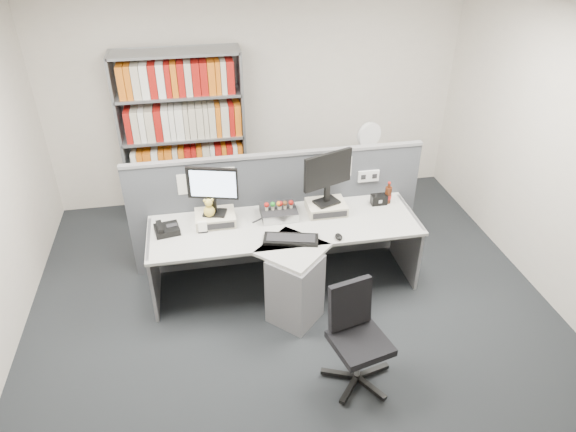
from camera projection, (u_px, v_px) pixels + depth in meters
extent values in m
plane|color=#25282B|center=(301.00, 340.00, 4.69)|extent=(5.50, 5.50, 0.00)
cube|color=silver|center=(256.00, 95.00, 6.27)|extent=(5.00, 0.04, 2.70)
cube|color=white|center=(307.00, 30.00, 3.26)|extent=(5.00, 5.50, 0.04)
cube|color=#484B51|center=(277.00, 210.00, 5.40)|extent=(3.00, 0.05, 1.25)
cube|color=#95959A|center=(277.00, 154.00, 5.07)|extent=(3.00, 0.07, 0.03)
cube|color=white|center=(368.00, 176.00, 5.36)|extent=(0.22, 0.04, 0.12)
cube|color=white|center=(186.00, 183.00, 5.01)|extent=(0.16, 0.00, 0.22)
cube|color=white|center=(227.00, 179.00, 5.08)|extent=(0.16, 0.00, 0.22)
cube|color=white|center=(345.00, 169.00, 5.26)|extent=(0.16, 0.00, 0.22)
cube|color=#B2B1AB|center=(285.00, 226.00, 5.00)|extent=(2.60, 0.80, 0.03)
cube|color=#B2B1AB|center=(293.00, 250.00, 4.67)|extent=(0.74, 0.74, 0.03)
cube|color=gray|center=(295.00, 289.00, 4.76)|extent=(0.57, 0.57, 0.69)
cube|color=gray|center=(154.00, 269.00, 4.99)|extent=(0.03, 0.70, 0.72)
cube|color=gray|center=(406.00, 241.00, 5.39)|extent=(0.03, 0.70, 0.72)
cube|color=gray|center=(279.00, 236.00, 5.49)|extent=(2.50, 0.02, 0.45)
cube|color=beige|center=(215.00, 218.00, 5.00)|extent=(0.38, 0.30, 0.10)
cube|color=black|center=(216.00, 226.00, 4.88)|extent=(0.34, 0.01, 0.06)
cube|color=beige|center=(326.00, 207.00, 5.17)|extent=(0.38, 0.30, 0.10)
cube|color=black|center=(330.00, 215.00, 5.05)|extent=(0.34, 0.01, 0.06)
cube|color=black|center=(215.00, 213.00, 4.97)|extent=(0.24, 0.20, 0.02)
cube|color=black|center=(214.00, 205.00, 4.92)|extent=(0.05, 0.04, 0.17)
cube|color=black|center=(212.00, 183.00, 4.80)|extent=(0.47, 0.16, 0.31)
cube|color=#BCD5F6|center=(213.00, 184.00, 4.78)|extent=(0.41, 0.12, 0.27)
cube|color=black|center=(326.00, 202.00, 5.14)|extent=(0.28, 0.24, 0.02)
cube|color=black|center=(327.00, 193.00, 5.09)|extent=(0.06, 0.05, 0.19)
cube|color=black|center=(328.00, 170.00, 4.95)|extent=(0.51, 0.23, 0.35)
cube|color=#BCD5F6|center=(328.00, 171.00, 4.94)|extent=(0.44, 0.17, 0.30)
cube|color=black|center=(279.00, 212.00, 5.10)|extent=(0.35, 0.31, 0.09)
cube|color=silver|center=(281.00, 220.00, 4.97)|extent=(0.35, 0.01, 0.09)
cylinder|color=beige|center=(267.00, 209.00, 5.03)|extent=(0.03, 0.03, 0.03)
sphere|color=#A5140F|center=(267.00, 205.00, 5.01)|extent=(0.05, 0.05, 0.05)
cylinder|color=beige|center=(273.00, 208.00, 5.04)|extent=(0.03, 0.03, 0.03)
sphere|color=#19721E|center=(273.00, 204.00, 5.02)|extent=(0.05, 0.05, 0.05)
cylinder|color=beige|center=(279.00, 207.00, 5.05)|extent=(0.03, 0.03, 0.03)
sphere|color=orange|center=(279.00, 204.00, 5.03)|extent=(0.05, 0.05, 0.05)
cylinder|color=beige|center=(285.00, 207.00, 5.06)|extent=(0.03, 0.03, 0.03)
sphere|color=#593319|center=(285.00, 203.00, 5.04)|extent=(0.05, 0.05, 0.05)
cylinder|color=beige|center=(291.00, 206.00, 5.07)|extent=(0.03, 0.03, 0.03)
sphere|color=#A5140F|center=(291.00, 203.00, 5.05)|extent=(0.05, 0.05, 0.05)
cylinder|color=beige|center=(280.00, 207.00, 5.05)|extent=(0.03, 0.03, 0.03)
sphere|color=#A5140F|center=(280.00, 204.00, 5.03)|extent=(0.05, 0.05, 0.05)
cube|color=black|center=(291.00, 239.00, 4.76)|extent=(0.53, 0.31, 0.03)
cube|color=black|center=(291.00, 238.00, 4.75)|extent=(0.46, 0.24, 0.01)
ellipsoid|color=black|center=(339.00, 237.00, 4.78)|extent=(0.07, 0.11, 0.04)
cube|color=black|center=(167.00, 230.00, 4.86)|extent=(0.25, 0.24, 0.06)
cube|color=black|center=(160.00, 227.00, 4.82)|extent=(0.08, 0.19, 0.04)
cube|color=black|center=(172.00, 225.00, 4.86)|extent=(0.11, 0.08, 0.01)
cube|color=black|center=(203.00, 231.00, 4.89)|extent=(0.09, 0.06, 0.02)
cube|color=white|center=(203.00, 227.00, 4.84)|extent=(0.08, 0.03, 0.09)
cube|color=white|center=(202.00, 225.00, 4.87)|extent=(0.08, 0.03, 0.09)
sphere|color=gold|center=(209.00, 211.00, 4.91)|extent=(0.11, 0.11, 0.11)
sphere|color=gold|center=(209.00, 203.00, 4.86)|extent=(0.08, 0.08, 0.08)
sphere|color=gold|center=(205.00, 201.00, 4.84)|extent=(0.03, 0.03, 0.03)
sphere|color=gold|center=(212.00, 200.00, 4.85)|extent=(0.03, 0.03, 0.03)
cube|color=black|center=(379.00, 199.00, 5.29)|extent=(0.16, 0.09, 0.11)
cylinder|color=#3F190A|center=(388.00, 195.00, 5.30)|extent=(0.07, 0.07, 0.18)
cylinder|color=#A5140F|center=(388.00, 197.00, 5.31)|extent=(0.07, 0.07, 0.05)
cylinder|color=#3F190A|center=(389.00, 185.00, 5.24)|extent=(0.03, 0.03, 0.05)
cylinder|color=#A5140F|center=(389.00, 183.00, 5.23)|extent=(0.03, 0.03, 0.01)
cube|color=gray|center=(123.00, 142.00, 5.96)|extent=(0.03, 0.40, 2.00)
cube|color=gray|center=(243.00, 133.00, 6.17)|extent=(0.03, 0.40, 2.00)
cube|color=gray|center=(184.00, 131.00, 6.22)|extent=(1.40, 0.02, 2.00)
cube|color=gray|center=(192.00, 209.00, 6.58)|extent=(1.38, 0.40, 0.03)
cube|color=gray|center=(188.00, 174.00, 6.32)|extent=(1.38, 0.40, 0.03)
cube|color=gray|center=(184.00, 136.00, 6.05)|extent=(1.38, 0.40, 0.03)
cube|color=gray|center=(179.00, 94.00, 5.79)|extent=(1.38, 0.40, 0.03)
cube|color=gray|center=(174.00, 52.00, 5.54)|extent=(1.38, 0.40, 0.03)
cube|color=#A5140F|center=(191.00, 197.00, 6.46)|extent=(1.24, 0.28, 0.36)
cube|color=orange|center=(186.00, 161.00, 6.19)|extent=(1.24, 0.28, 0.36)
cube|color=beige|center=(182.00, 121.00, 5.93)|extent=(1.24, 0.28, 0.36)
cube|color=white|center=(177.00, 78.00, 5.66)|extent=(1.24, 0.28, 0.36)
cube|color=gray|center=(364.00, 188.00, 6.36)|extent=(0.45, 0.60, 0.70)
cube|color=black|center=(373.00, 188.00, 6.02)|extent=(0.40, 0.02, 0.28)
cube|color=black|center=(371.00, 211.00, 6.19)|extent=(0.40, 0.02, 0.28)
cylinder|color=white|center=(366.00, 161.00, 6.17)|extent=(0.18, 0.18, 0.03)
cylinder|color=white|center=(367.00, 153.00, 6.11)|extent=(0.03, 0.03, 0.18)
cylinder|color=white|center=(369.00, 135.00, 5.97)|extent=(0.30, 0.14, 0.30)
cylinder|color=silver|center=(368.00, 134.00, 5.99)|extent=(0.30, 0.13, 0.30)
cylinder|color=silver|center=(358.00, 361.00, 4.19)|extent=(0.05, 0.05, 0.36)
cube|color=black|center=(360.00, 343.00, 4.08)|extent=(0.50, 0.50, 0.06)
cube|color=black|center=(350.00, 304.00, 4.09)|extent=(0.38, 0.18, 0.42)
cube|color=black|center=(374.00, 370.00, 4.34)|extent=(0.28, 0.11, 0.04)
cylinder|color=black|center=(385.00, 367.00, 4.39)|extent=(0.05, 0.05, 0.03)
cube|color=black|center=(353.00, 361.00, 4.42)|extent=(0.07, 0.27, 0.04)
cylinder|color=black|center=(350.00, 353.00, 4.52)|extent=(0.05, 0.05, 0.03)
cube|color=black|center=(337.00, 373.00, 4.32)|extent=(0.27, 0.15, 0.04)
cylinder|color=black|center=(324.00, 372.00, 4.34)|extent=(0.05, 0.05, 0.03)
cube|color=black|center=(349.00, 391.00, 4.17)|extent=(0.21, 0.24, 0.04)
cylinder|color=black|center=(343.00, 402.00, 4.09)|extent=(0.05, 0.05, 0.03)
cube|color=black|center=(372.00, 388.00, 4.18)|extent=(0.18, 0.26, 0.04)
cylinder|color=black|center=(383.00, 398.00, 4.12)|extent=(0.05, 0.05, 0.03)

